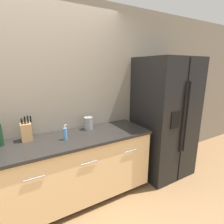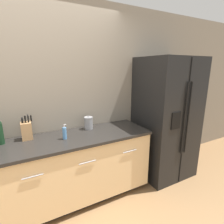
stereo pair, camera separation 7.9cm
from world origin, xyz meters
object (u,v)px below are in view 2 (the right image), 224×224
(refrigerator, at_px, (166,118))
(soap_dispenser, at_px, (65,133))
(knife_block, at_px, (27,130))
(steel_canister, at_px, (89,123))

(refrigerator, distance_m, soap_dispenser, 1.60)
(refrigerator, xyz_separation_m, knife_block, (-2.00, 0.24, 0.07))
(knife_block, bearing_deg, steel_canister, -0.10)
(refrigerator, xyz_separation_m, steel_canister, (-1.22, 0.24, 0.04))
(knife_block, bearing_deg, soap_dispenser, -27.41)
(knife_block, relative_size, steel_canister, 1.61)
(soap_dispenser, height_order, steel_canister, steel_canister)
(refrigerator, height_order, steel_canister, refrigerator)
(steel_canister, bearing_deg, knife_block, 179.90)
(refrigerator, bearing_deg, knife_block, 173.17)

